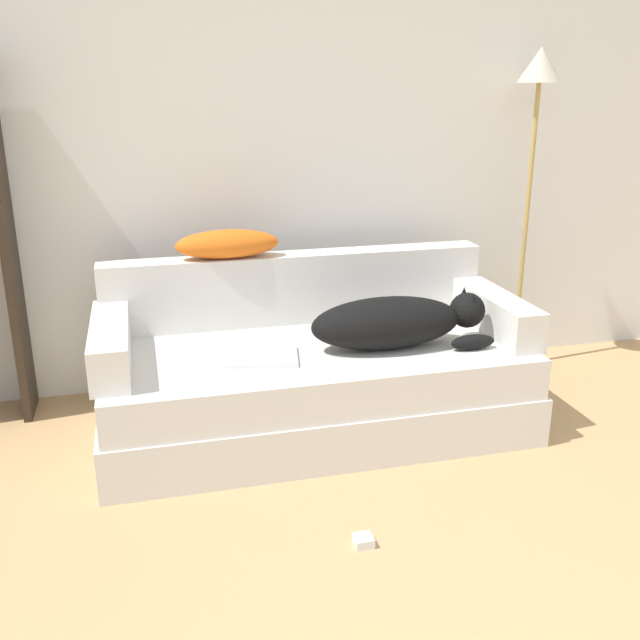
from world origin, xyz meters
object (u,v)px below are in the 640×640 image
(laptop, at_px, (259,357))
(throw_pillow, at_px, (227,244))
(couch, at_px, (315,388))
(floor_lamp, at_px, (536,118))
(power_adapter, at_px, (363,541))
(dog, at_px, (396,322))

(laptop, relative_size, throw_pillow, 0.76)
(couch, bearing_deg, laptop, -160.47)
(floor_lamp, height_order, power_adapter, floor_lamp)
(floor_lamp, bearing_deg, throw_pillow, -176.42)
(dog, distance_m, laptop, 0.62)
(couch, xyz_separation_m, floor_lamp, (1.26, 0.45, 1.14))
(laptop, xyz_separation_m, throw_pillow, (-0.06, 0.45, 0.39))
(laptop, bearing_deg, floor_lamp, 29.95)
(laptop, bearing_deg, throw_pillow, 107.53)
(dog, xyz_separation_m, throw_pillow, (-0.66, 0.45, 0.28))
(throw_pillow, bearing_deg, power_adapter, -77.69)
(laptop, relative_size, floor_lamp, 0.22)
(couch, relative_size, dog, 2.36)
(dog, xyz_separation_m, laptop, (-0.61, 0.01, -0.11))
(couch, relative_size, laptop, 5.19)
(dog, distance_m, throw_pillow, 0.85)
(laptop, distance_m, power_adapter, 0.92)
(couch, distance_m, floor_lamp, 1.75)
(throw_pillow, xyz_separation_m, power_adapter, (0.27, -1.25, -0.78))
(couch, height_order, power_adapter, couch)
(throw_pillow, bearing_deg, floor_lamp, 3.58)
(throw_pillow, relative_size, power_adapter, 7.36)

